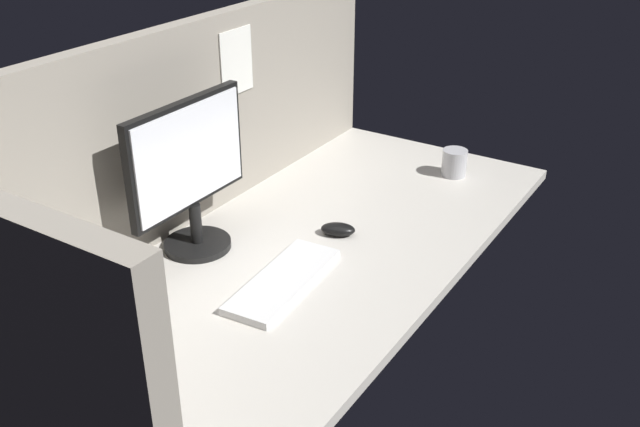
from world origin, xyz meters
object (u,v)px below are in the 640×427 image
(monitor, at_px, (189,170))
(mug_black_travel, at_px, (12,357))
(mouse, at_px, (338,229))
(mug_steel, at_px, (454,163))
(keyboard, at_px, (283,281))

(monitor, height_order, mug_black_travel, monitor)
(mouse, bearing_deg, monitor, 109.51)
(mug_steel, relative_size, mug_black_travel, 0.81)
(mouse, distance_m, mug_black_travel, 0.90)
(monitor, relative_size, keyboard, 1.11)
(mug_black_travel, bearing_deg, mouse, -15.53)
(keyboard, distance_m, mug_black_travel, 0.64)
(keyboard, height_order, mug_black_travel, mug_black_travel)
(monitor, height_order, mug_steel, monitor)
(mouse, bearing_deg, mug_black_travel, 141.82)
(monitor, bearing_deg, mouse, -47.85)
(monitor, xyz_separation_m, keyboard, (-0.03, -0.31, -0.22))
(mug_black_travel, bearing_deg, monitor, 4.58)
(mug_steel, bearing_deg, keyboard, 173.51)
(monitor, relative_size, mug_black_travel, 3.76)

